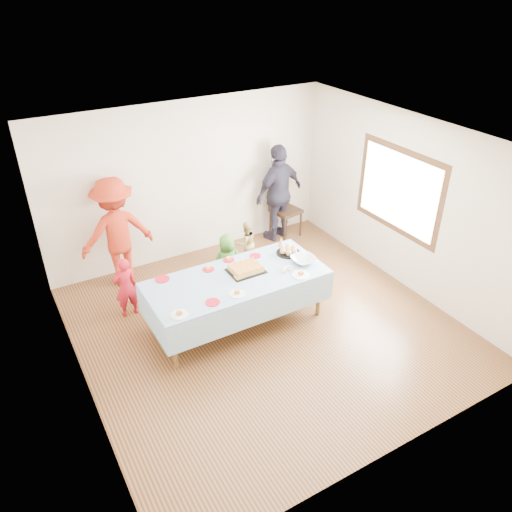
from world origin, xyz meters
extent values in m
plane|color=#472514|center=(0.00, 0.00, 0.00)|extent=(5.00, 5.00, 0.00)
cube|color=beige|center=(0.00, 2.50, 1.35)|extent=(5.00, 0.04, 2.70)
cube|color=beige|center=(0.00, -2.50, 1.35)|extent=(5.00, 0.04, 2.70)
cube|color=beige|center=(-2.50, 0.00, 1.35)|extent=(0.04, 5.00, 2.70)
cube|color=beige|center=(2.50, 0.00, 1.35)|extent=(0.04, 5.00, 2.70)
cube|color=white|center=(0.00, 0.00, 2.70)|extent=(5.00, 5.00, 0.04)
cube|color=#472B16|center=(2.47, 0.20, 1.50)|extent=(0.03, 1.75, 1.35)
cylinder|color=brown|center=(-1.43, -0.15, 0.36)|extent=(0.06, 0.06, 0.73)
cylinder|color=brown|center=(0.81, -0.15, 0.36)|extent=(0.06, 0.06, 0.73)
cylinder|color=brown|center=(-1.43, 0.69, 0.36)|extent=(0.06, 0.06, 0.73)
cylinder|color=brown|center=(0.81, 0.69, 0.36)|extent=(0.06, 0.06, 0.73)
cube|color=brown|center=(-0.31, 0.27, 0.75)|extent=(2.40, 1.00, 0.04)
cube|color=silver|center=(-0.31, 0.27, 0.78)|extent=(2.50, 1.10, 0.01)
cube|color=black|center=(-0.12, 0.34, 0.79)|extent=(0.49, 0.38, 0.01)
cube|color=#DBB453|center=(-0.12, 0.34, 0.82)|extent=(0.41, 0.31, 0.06)
cube|color=#984E23|center=(-0.12, 0.34, 0.86)|extent=(0.41, 0.31, 0.01)
cylinder|color=black|center=(0.67, 0.47, 0.79)|extent=(0.36, 0.36, 0.02)
sphere|color=tan|center=(0.77, 0.47, 0.84)|extent=(0.09, 0.09, 0.09)
sphere|color=tan|center=(0.72, 0.55, 0.84)|extent=(0.09, 0.09, 0.09)
sphere|color=tan|center=(0.62, 0.55, 0.84)|extent=(0.09, 0.09, 0.09)
sphere|color=tan|center=(0.57, 0.47, 0.84)|extent=(0.09, 0.09, 0.09)
sphere|color=tan|center=(0.62, 0.39, 0.84)|extent=(0.09, 0.09, 0.09)
sphere|color=tan|center=(0.72, 0.39, 0.84)|extent=(0.09, 0.09, 0.09)
sphere|color=tan|center=(0.67, 0.47, 0.84)|extent=(0.09, 0.09, 0.09)
imported|color=silver|center=(0.71, 0.14, 0.82)|extent=(0.35, 0.35, 0.08)
cone|color=white|center=(0.70, 0.71, 0.86)|extent=(0.09, 0.09, 0.15)
cylinder|color=red|center=(-1.21, 0.73, 0.79)|extent=(0.20, 0.20, 0.01)
cylinder|color=red|center=(-0.56, 0.65, 0.79)|extent=(0.17, 0.17, 0.01)
cylinder|color=red|center=(-0.19, 0.73, 0.79)|extent=(0.17, 0.17, 0.01)
cylinder|color=red|center=(0.20, 0.64, 0.79)|extent=(0.16, 0.16, 0.01)
cylinder|color=red|center=(-0.85, -0.09, 0.79)|extent=(0.19, 0.19, 0.01)
cylinder|color=white|center=(-1.31, -0.13, 0.79)|extent=(0.22, 0.22, 0.01)
cylinder|color=white|center=(-0.49, -0.09, 0.79)|extent=(0.21, 0.21, 0.01)
cylinder|color=white|center=(0.49, -0.12, 0.79)|extent=(0.25, 0.25, 0.01)
cylinder|color=black|center=(1.60, 1.97, 0.24)|extent=(0.04, 0.04, 0.48)
cylinder|color=black|center=(1.99, 2.04, 0.24)|extent=(0.04, 0.04, 0.48)
cylinder|color=black|center=(1.53, 2.36, 0.24)|extent=(0.04, 0.04, 0.48)
cylinder|color=black|center=(1.92, 2.43, 0.24)|extent=(0.04, 0.04, 0.48)
cube|color=black|center=(1.76, 2.20, 0.51)|extent=(0.55, 0.55, 0.06)
cube|color=black|center=(1.72, 2.41, 0.81)|extent=(0.47, 0.13, 0.56)
imported|color=red|center=(-1.60, 1.26, 0.48)|extent=(0.35, 0.24, 0.95)
imported|color=#3B7326|center=(-0.02, 1.12, 0.48)|extent=(0.52, 0.40, 0.96)
imported|color=tan|center=(0.62, 1.68, 0.39)|extent=(0.38, 0.30, 0.78)
imported|color=#B42C16|center=(-1.39, 2.20, 0.89)|extent=(1.17, 0.69, 1.78)
imported|color=#2B2837|center=(1.59, 2.20, 0.90)|extent=(1.13, 0.66, 1.81)
camera|label=1|loc=(-2.94, -4.83, 4.52)|focal=35.00mm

